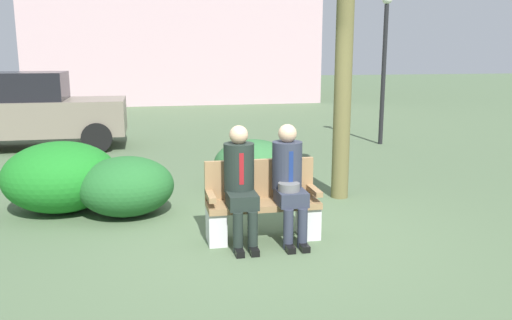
# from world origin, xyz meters

# --- Properties ---
(ground_plane) EXTENTS (80.00, 80.00, 0.00)m
(ground_plane) POSITION_xyz_m (0.00, 0.00, 0.00)
(ground_plane) COLOR #506646
(park_bench) EXTENTS (1.28, 0.44, 0.90)m
(park_bench) POSITION_xyz_m (0.01, -0.05, 0.39)
(park_bench) COLOR #99754C
(park_bench) RESTS_ON ground
(seated_man_left) EXTENTS (0.34, 0.72, 1.33)m
(seated_man_left) POSITION_xyz_m (-0.26, -0.16, 0.74)
(seated_man_left) COLOR #1E2823
(seated_man_left) RESTS_ON ground
(seated_man_right) EXTENTS (0.34, 0.72, 1.32)m
(seated_man_right) POSITION_xyz_m (0.29, -0.17, 0.73)
(seated_man_right) COLOR #2D3342
(seated_man_right) RESTS_ON ground
(shrub_near_bench) EXTENTS (1.51, 1.39, 0.95)m
(shrub_near_bench) POSITION_xyz_m (-2.42, 1.53, 0.47)
(shrub_near_bench) COLOR #1C7521
(shrub_near_bench) RESTS_ON ground
(shrub_mid_lawn) EXTENTS (1.24, 1.14, 0.77)m
(shrub_mid_lawn) POSITION_xyz_m (0.35, 2.20, 0.39)
(shrub_mid_lawn) COLOR #2E6534
(shrub_mid_lawn) RESTS_ON ground
(shrub_far_lawn) EXTENTS (1.24, 1.14, 0.78)m
(shrub_far_lawn) POSITION_xyz_m (-1.55, 1.17, 0.39)
(shrub_far_lawn) COLOR #226029
(shrub_far_lawn) RESTS_ON ground
(parked_car_near) EXTENTS (3.91, 1.71, 1.68)m
(parked_car_near) POSITION_xyz_m (-3.72, 6.54, 0.84)
(parked_car_near) COLOR slate
(parked_car_near) RESTS_ON ground
(street_lamp) EXTENTS (0.24, 0.24, 3.38)m
(street_lamp) POSITION_xyz_m (4.05, 5.57, 2.09)
(street_lamp) COLOR black
(street_lamp) RESTS_ON ground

